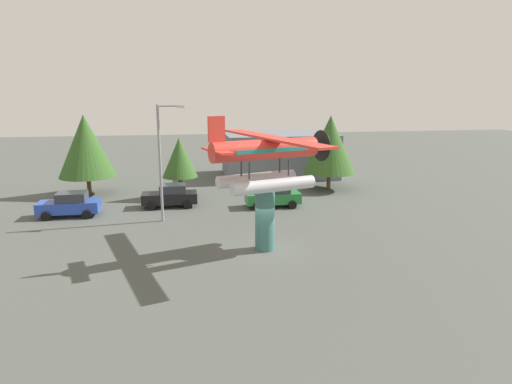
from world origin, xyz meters
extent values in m
plane|color=#4C514C|center=(0.00, 0.00, 0.00)|extent=(140.00, 140.00, 0.00)
cylinder|color=#386B66|center=(0.00, 0.00, 1.78)|extent=(1.10, 1.10, 3.55)
cylinder|color=silver|center=(0.30, -0.95, 3.90)|extent=(4.79, 2.10, 0.70)
cylinder|color=#333338|center=(1.29, -0.12, 4.70)|extent=(0.13, 0.13, 0.90)
cylinder|color=#333338|center=(-1.00, -0.83, 4.70)|extent=(0.13, 0.13, 0.90)
cylinder|color=silver|center=(-0.30, 0.95, 3.90)|extent=(4.79, 2.10, 0.70)
cylinder|color=#333338|center=(1.00, 0.83, 4.70)|extent=(0.13, 0.13, 0.90)
cylinder|color=#333338|center=(-1.29, 0.12, 4.70)|extent=(0.13, 0.13, 0.90)
cylinder|color=red|center=(0.00, 0.00, 5.70)|extent=(6.25, 2.90, 1.10)
cube|color=teal|center=(0.19, 0.06, 5.70)|extent=(4.48, 2.38, 0.20)
cone|color=#262628|center=(3.10, 0.97, 5.70)|extent=(0.93, 1.05, 0.88)
cylinder|color=black|center=(3.48, 1.09, 5.70)|extent=(0.57, 1.73, 1.80)
cube|color=red|center=(0.38, 0.12, 6.31)|extent=(4.15, 10.26, 0.12)
cube|color=red|center=(-2.67, -0.83, 5.80)|extent=(1.50, 2.88, 0.10)
cube|color=red|center=(-2.67, -0.83, 6.90)|extent=(0.89, 0.38, 1.30)
cube|color=#2847B7|center=(-12.58, 8.94, 0.72)|extent=(4.20, 1.70, 0.80)
cube|color=#2D333D|center=(-12.33, 8.94, 1.44)|extent=(2.00, 1.56, 0.64)
cylinder|color=black|center=(-13.93, 9.84, 0.32)|extent=(0.64, 0.22, 0.64)
cylinder|color=black|center=(-13.93, 8.04, 0.32)|extent=(0.64, 0.22, 0.64)
cylinder|color=black|center=(-11.23, 9.84, 0.32)|extent=(0.64, 0.22, 0.64)
cylinder|color=black|center=(-11.23, 8.04, 0.32)|extent=(0.64, 0.22, 0.64)
cube|color=black|center=(-5.53, 10.53, 0.72)|extent=(4.20, 1.70, 0.80)
cube|color=#2D333D|center=(-5.28, 10.53, 1.44)|extent=(2.00, 1.56, 0.64)
cylinder|color=black|center=(-6.88, 11.43, 0.32)|extent=(0.64, 0.22, 0.64)
cylinder|color=black|center=(-6.88, 9.63, 0.32)|extent=(0.64, 0.22, 0.64)
cylinder|color=black|center=(-4.18, 11.43, 0.32)|extent=(0.64, 0.22, 0.64)
cylinder|color=black|center=(-4.18, 9.63, 0.32)|extent=(0.64, 0.22, 0.64)
cube|color=#237A38|center=(2.36, 9.19, 0.72)|extent=(4.20, 1.70, 0.80)
cube|color=#2D333D|center=(2.61, 9.19, 1.44)|extent=(2.00, 1.56, 0.64)
cylinder|color=black|center=(1.01, 10.09, 0.32)|extent=(0.64, 0.22, 0.64)
cylinder|color=black|center=(1.01, 8.29, 0.32)|extent=(0.64, 0.22, 0.64)
cylinder|color=black|center=(3.71, 10.09, 0.32)|extent=(0.64, 0.22, 0.64)
cylinder|color=black|center=(3.71, 8.29, 0.32)|extent=(0.64, 0.22, 0.64)
cylinder|color=gray|center=(-5.93, 6.68, 3.97)|extent=(0.18, 0.18, 7.94)
cylinder|color=gray|center=(-5.13, 6.68, 7.84)|extent=(1.60, 0.12, 0.12)
cube|color=silver|center=(-4.43, 6.68, 7.79)|extent=(0.50, 0.28, 0.20)
cube|color=slate|center=(5.61, 22.00, 2.25)|extent=(11.30, 7.88, 4.50)
cylinder|color=brown|center=(-12.53, 15.89, 0.81)|extent=(0.36, 0.36, 1.61)
cone|color=#335B23|center=(-12.53, 15.89, 4.25)|extent=(4.75, 4.75, 5.28)
cylinder|color=brown|center=(-4.69, 13.41, 0.90)|extent=(0.36, 0.36, 1.79)
cone|color=#335B23|center=(-4.69, 13.41, 3.42)|extent=(2.93, 2.93, 3.26)
cylinder|color=brown|center=(8.64, 14.42, 0.79)|extent=(0.36, 0.36, 1.57)
cone|color=#335B23|center=(8.64, 14.42, 4.14)|extent=(4.63, 4.63, 5.14)
camera|label=1|loc=(-4.39, -23.19, 8.75)|focal=30.81mm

